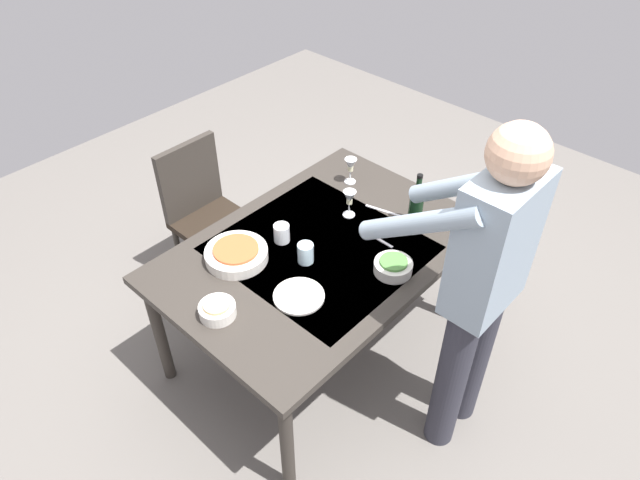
# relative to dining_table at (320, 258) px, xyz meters

# --- Properties ---
(ground_plane) EXTENTS (6.00, 6.00, 0.00)m
(ground_plane) POSITION_rel_dining_table_xyz_m (0.00, 0.00, -0.67)
(ground_plane) COLOR #66605B
(dining_table) EXTENTS (1.54, 1.06, 0.74)m
(dining_table) POSITION_rel_dining_table_xyz_m (0.00, 0.00, 0.00)
(dining_table) COLOR #332D28
(dining_table) RESTS_ON ground_plane
(chair_near) EXTENTS (0.40, 0.40, 0.91)m
(chair_near) POSITION_rel_dining_table_xyz_m (0.03, -0.91, -0.14)
(chair_near) COLOR black
(chair_near) RESTS_ON ground_plane
(person_server) EXTENTS (0.42, 0.61, 1.69)m
(person_server) POSITION_rel_dining_table_xyz_m (-0.09, 0.79, 0.29)
(person_server) COLOR #2D2D38
(person_server) RESTS_ON ground_plane
(wine_bottle) EXTENTS (0.07, 0.07, 0.30)m
(wine_bottle) POSITION_rel_dining_table_xyz_m (-0.47, 0.22, 0.18)
(wine_bottle) COLOR black
(wine_bottle) RESTS_ON dining_table
(wine_glass_left) EXTENTS (0.07, 0.07, 0.15)m
(wine_glass_left) POSITION_rel_dining_table_xyz_m (-0.53, -0.26, 0.17)
(wine_glass_left) COLOR white
(wine_glass_left) RESTS_ON dining_table
(wine_glass_right) EXTENTS (0.07, 0.07, 0.15)m
(wine_glass_right) POSITION_rel_dining_table_xyz_m (-0.29, -0.07, 0.17)
(wine_glass_right) COLOR white
(wine_glass_right) RESTS_ON dining_table
(water_cup_near_left) EXTENTS (0.08, 0.08, 0.10)m
(water_cup_near_left) POSITION_rel_dining_table_xyz_m (0.12, 0.01, 0.12)
(water_cup_near_left) COLOR silver
(water_cup_near_left) RESTS_ON dining_table
(water_cup_near_right) EXTENTS (0.08, 0.08, 0.09)m
(water_cup_near_right) POSITION_rel_dining_table_xyz_m (0.09, -0.18, 0.11)
(water_cup_near_right) COLOR silver
(water_cup_near_right) RESTS_ON dining_table
(serving_bowl_pasta) EXTENTS (0.30, 0.30, 0.07)m
(serving_bowl_pasta) POSITION_rel_dining_table_xyz_m (0.33, -0.24, 0.10)
(serving_bowl_pasta) COLOR silver
(serving_bowl_pasta) RESTS_ON dining_table
(side_bowl_salad) EXTENTS (0.18, 0.18, 0.07)m
(side_bowl_salad) POSITION_rel_dining_table_xyz_m (-0.11, 0.36, 0.10)
(side_bowl_salad) COLOR silver
(side_bowl_salad) RESTS_ON dining_table
(side_bowl_bread) EXTENTS (0.16, 0.16, 0.07)m
(side_bowl_bread) POSITION_rel_dining_table_xyz_m (0.62, -0.03, 0.10)
(side_bowl_bread) COLOR silver
(side_bowl_bread) RESTS_ON dining_table
(dinner_plate_near) EXTENTS (0.23, 0.23, 0.01)m
(dinner_plate_near) POSITION_rel_dining_table_xyz_m (0.31, 0.16, 0.07)
(dinner_plate_near) COLOR silver
(dinner_plate_near) RESTS_ON dining_table
(table_knife) EXTENTS (0.06, 0.20, 0.00)m
(table_knife) POSITION_rel_dining_table_xyz_m (-0.44, 0.05, 0.07)
(table_knife) COLOR silver
(table_knife) RESTS_ON dining_table
(table_fork) EXTENTS (0.02, 0.18, 0.00)m
(table_fork) POSITION_rel_dining_table_xyz_m (-0.24, 0.17, 0.07)
(table_fork) COLOR silver
(table_fork) RESTS_ON dining_table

